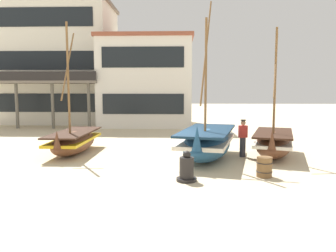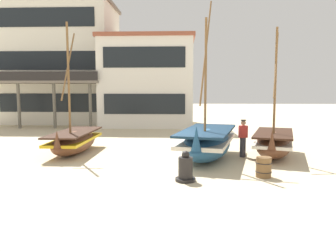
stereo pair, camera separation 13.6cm
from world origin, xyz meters
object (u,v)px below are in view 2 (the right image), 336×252
at_px(fishing_boat_near_left, 207,143).
at_px(harbor_building_main, 149,82).
at_px(capstan_winch, 186,169).
at_px(fisherman_by_hull, 243,139).
at_px(harbor_building_annex, 61,64).
at_px(fishing_boat_far_right, 274,143).
at_px(wooden_barrel, 264,167).
at_px(fishing_boat_centre_large, 75,141).

height_order(fishing_boat_near_left, harbor_building_main, harbor_building_main).
distance_m(fishing_boat_near_left, capstan_winch, 3.69).
xyz_separation_m(fisherman_by_hull, harbor_building_annex, (-14.13, 15.91, 4.60)).
bearing_deg(capstan_winch, fisherman_by_hull, 57.13).
relative_size(harbor_building_main, harbor_building_annex, 0.71).
height_order(fishing_boat_near_left, fishing_boat_far_right, fishing_boat_near_left).
xyz_separation_m(fishing_boat_far_right, capstan_winch, (-3.99, -4.13, -0.23)).
distance_m(wooden_barrel, harbor_building_main, 18.31).
bearing_deg(fishing_boat_centre_large, harbor_building_annex, 112.28).
distance_m(fishing_boat_far_right, harbor_building_main, 15.55).
xyz_separation_m(harbor_building_main, harbor_building_annex, (-8.50, 2.29, 1.74)).
height_order(fishing_boat_near_left, capstan_winch, fishing_boat_near_left).
bearing_deg(fishing_boat_centre_large, fishing_boat_near_left, -9.98).
height_order(fishing_boat_centre_large, capstan_winch, fishing_boat_centre_large).
distance_m(fishing_boat_centre_large, harbor_building_main, 13.58).
xyz_separation_m(fishing_boat_near_left, wooden_barrel, (1.72, -2.95, -0.37)).
distance_m(wooden_barrel, harbor_building_annex, 24.55).
relative_size(fisherman_by_hull, capstan_winch, 1.67).
relative_size(capstan_winch, harbor_building_annex, 0.09).
distance_m(fishing_boat_near_left, fishing_boat_far_right, 3.08).
xyz_separation_m(fishing_boat_near_left, capstan_winch, (-0.97, -3.54, -0.32)).
bearing_deg(harbor_building_annex, capstan_winch, -60.00).
xyz_separation_m(fishing_boat_near_left, harbor_building_annex, (-12.49, 16.41, 4.71)).
bearing_deg(wooden_barrel, fishing_boat_far_right, 69.83).
distance_m(capstan_winch, wooden_barrel, 2.76).
relative_size(fishing_boat_far_right, wooden_barrel, 8.04).
xyz_separation_m(fishing_boat_far_right, harbor_building_main, (-7.02, 13.53, 3.07)).
bearing_deg(capstan_winch, fishing_boat_centre_large, 138.54).
bearing_deg(fishing_boat_near_left, harbor_building_annex, 127.29).
relative_size(fishing_boat_near_left, fishing_boat_far_right, 1.21).
distance_m(fishing_boat_centre_large, capstan_winch, 7.00).
bearing_deg(fishing_boat_far_right, fisherman_by_hull, -175.93).
distance_m(capstan_winch, harbor_building_annex, 23.58).
relative_size(fishing_boat_near_left, harbor_building_main, 0.88).
height_order(capstan_winch, harbor_building_main, harbor_building_main).
bearing_deg(wooden_barrel, capstan_winch, -167.55).
bearing_deg(harbor_building_annex, harbor_building_main, -15.06).
height_order(fishing_boat_near_left, harbor_building_annex, harbor_building_annex).
bearing_deg(harbor_building_main, fishing_boat_centre_large, -99.69).
distance_m(fishing_boat_far_right, harbor_building_annex, 22.67).
height_order(fishing_boat_centre_large, wooden_barrel, fishing_boat_centre_large).
relative_size(fisherman_by_hull, harbor_building_main, 0.22).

